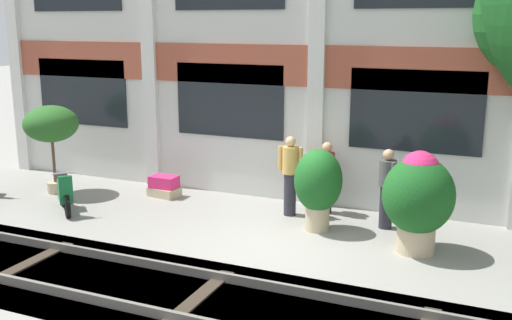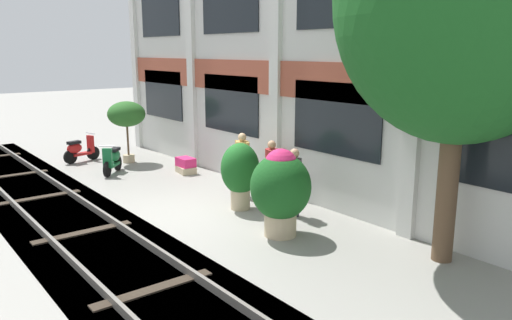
% 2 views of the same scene
% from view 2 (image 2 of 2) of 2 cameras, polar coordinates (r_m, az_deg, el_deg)
% --- Properties ---
extents(ground_plane, '(80.00, 80.00, 0.00)m').
position_cam_2_polar(ground_plane, '(12.25, -7.51, -5.82)').
color(ground_plane, gray).
extents(apartment_facade, '(17.32, 0.64, 8.57)m').
position_cam_2_polar(apartment_facade, '(13.40, 3.27, 14.30)').
color(apartment_facade, silver).
rests_on(apartment_facade, ground).
extents(rail_tracks, '(24.96, 2.80, 0.43)m').
position_cam_2_polar(rail_tracks, '(11.30, -18.87, -8.72)').
color(rail_tracks, '#4C473F').
rests_on(rail_tracks, ground).
extents(broadleaf_tree, '(4.54, 4.33, 7.11)m').
position_cam_2_polar(broadleaf_tree, '(9.36, 22.56, 15.95)').
color(broadleaf_tree, brown).
rests_on(broadleaf_tree, ground).
extents(potted_plant_square_trough, '(0.77, 0.57, 0.49)m').
position_cam_2_polar(potted_plant_square_trough, '(16.00, -8.03, -0.65)').
color(potted_plant_square_trough, tan).
rests_on(potted_plant_square_trough, ground).
extents(potted_plant_tall_urn, '(1.28, 1.28, 2.12)m').
position_cam_2_polar(potted_plant_tall_urn, '(17.68, -14.58, 4.95)').
color(potted_plant_tall_urn, tan).
rests_on(potted_plant_tall_urn, ground).
extents(potted_plant_fluted_column, '(1.27, 1.27, 1.86)m').
position_cam_2_polar(potted_plant_fluted_column, '(10.32, 2.83, -3.12)').
color(potted_plant_fluted_column, tan).
rests_on(potted_plant_fluted_column, ground).
extents(potted_plant_ribbed_drum, '(0.95, 0.95, 1.64)m').
position_cam_2_polar(potted_plant_ribbed_drum, '(12.09, -1.82, -1.30)').
color(potted_plant_ribbed_drum, tan).
rests_on(potted_plant_ribbed_drum, ground).
extents(scooter_near_curb, '(1.07, 1.01, 0.98)m').
position_cam_2_polar(scooter_near_curb, '(16.42, -16.02, 0.05)').
color(scooter_near_curb, black).
rests_on(scooter_near_curb, ground).
extents(scooter_second_parked, '(0.60, 1.36, 0.98)m').
position_cam_2_polar(scooter_second_parked, '(18.41, -19.49, 1.12)').
color(scooter_second_parked, black).
rests_on(scooter_second_parked, ground).
extents(resident_by_doorway, '(0.37, 0.43, 1.56)m').
position_cam_2_polar(resident_by_doorway, '(12.93, 1.79, -0.92)').
color(resident_by_doorway, '#282833').
rests_on(resident_by_doorway, ground).
extents(resident_watching_tracks, '(0.37, 0.43, 1.62)m').
position_cam_2_polar(resident_watching_tracks, '(11.60, 4.38, -2.33)').
color(resident_watching_tracks, '#282833').
rests_on(resident_watching_tracks, ground).
extents(resident_near_plants, '(0.53, 0.34, 1.71)m').
position_cam_2_polar(resident_near_plants, '(13.14, -1.57, -0.30)').
color(resident_near_plants, '#282833').
rests_on(resident_near_plants, ground).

